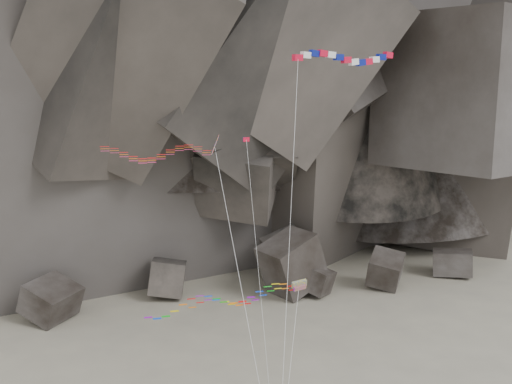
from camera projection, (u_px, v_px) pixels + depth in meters
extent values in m
cube|color=#47423F|center=(52.00, 306.00, 78.40)|extent=(8.22, 8.31, 5.51)
cube|color=#47423F|center=(385.00, 275.00, 89.72)|extent=(6.18, 7.19, 5.85)
cube|color=#47423F|center=(292.00, 270.00, 87.23)|extent=(10.44, 9.06, 8.93)
cube|color=#47423F|center=(168.00, 281.00, 86.32)|extent=(5.61, 5.06, 5.62)
cube|color=#47423F|center=(452.00, 264.00, 95.68)|extent=(7.00, 6.49, 4.01)
cube|color=#47423F|center=(289.00, 265.00, 92.30)|extent=(8.00, 8.40, 8.09)
cube|color=#47423F|center=(320.00, 285.00, 87.04)|extent=(5.16, 4.68, 4.24)
cube|color=#47423F|center=(54.00, 291.00, 85.23)|extent=(6.06, 6.11, 4.03)
cylinder|color=silver|center=(245.00, 307.00, 47.22)|extent=(3.07, 9.24, 22.86)
cube|color=red|center=(298.00, 58.00, 51.70)|extent=(0.89, 0.73, 0.51)
cube|color=white|center=(306.00, 55.00, 52.03)|extent=(0.93, 0.74, 0.57)
cube|color=navy|center=(314.00, 53.00, 52.33)|extent=(0.95, 0.75, 0.60)
cube|color=red|center=(322.00, 53.00, 52.62)|extent=(0.95, 0.75, 0.61)
cube|color=white|center=(331.00, 55.00, 52.93)|extent=(0.93, 0.75, 0.58)
cube|color=navy|center=(338.00, 57.00, 53.29)|extent=(0.90, 0.74, 0.52)
cube|color=red|center=(346.00, 60.00, 53.68)|extent=(0.92, 0.74, 0.56)
cube|color=white|center=(354.00, 62.00, 54.12)|extent=(0.94, 0.75, 0.60)
cube|color=navy|center=(361.00, 63.00, 54.58)|extent=(0.95, 0.75, 0.61)
cube|color=red|center=(368.00, 62.00, 55.05)|extent=(0.94, 0.75, 0.59)
cube|color=white|center=(374.00, 60.00, 55.51)|extent=(0.91, 0.74, 0.54)
cube|color=navy|center=(381.00, 57.00, 55.94)|extent=(0.91, 0.74, 0.54)
cube|color=red|center=(388.00, 55.00, 56.35)|extent=(0.94, 0.75, 0.59)
cylinder|color=silver|center=(289.00, 256.00, 48.37)|extent=(4.16, 11.57, 29.59)
cube|color=yellow|center=(299.00, 284.00, 50.02)|extent=(1.27, 0.67, 0.69)
cube|color=#0CB219|center=(300.00, 288.00, 49.91)|extent=(1.06, 0.50, 0.48)
cylinder|color=silver|center=(289.00, 378.00, 47.64)|extent=(3.22, 6.78, 12.21)
cube|color=red|center=(246.00, 140.00, 49.60)|extent=(0.52, 0.19, 0.34)
cube|color=navy|center=(244.00, 140.00, 49.58)|extent=(0.20, 0.10, 0.35)
cylinder|color=silver|center=(261.00, 303.00, 47.43)|extent=(0.57, 9.26, 23.32)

